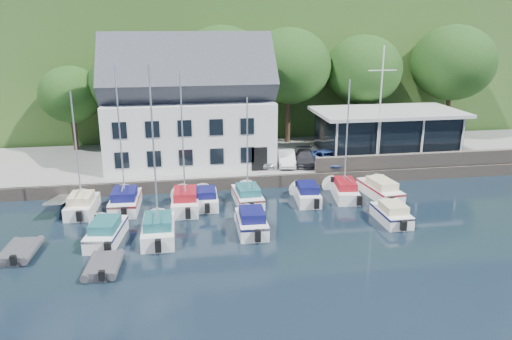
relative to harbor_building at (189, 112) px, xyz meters
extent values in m
plane|color=black|center=(7.00, -16.50, -5.35)|extent=(180.00, 180.00, 0.00)
cube|color=gray|center=(7.00, 1.00, -4.85)|extent=(60.00, 13.00, 1.00)
cube|color=#60564C|center=(7.00, -5.50, -4.85)|extent=(60.00, 0.30, 1.00)
cube|color=#325620|center=(7.00, 45.50, 2.65)|extent=(160.00, 75.00, 16.00)
cube|color=#566432|center=(15.00, 53.50, 10.80)|extent=(50.00, 30.00, 0.30)
cube|color=#60564C|center=(19.00, -5.10, -3.75)|extent=(18.00, 0.50, 1.20)
imported|color=silver|center=(6.15, -2.54, -3.79)|extent=(1.88, 3.46, 1.12)
imported|color=silver|center=(8.08, -2.72, -3.70)|extent=(1.97, 4.12, 1.30)
imported|color=#2F2E33|center=(9.74, -2.74, -3.77)|extent=(2.42, 4.25, 1.16)
imported|color=#334F9C|center=(11.52, -3.32, -3.70)|extent=(2.44, 4.08, 1.31)
camera|label=1|loc=(-1.20, -43.06, 7.60)|focal=35.00mm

